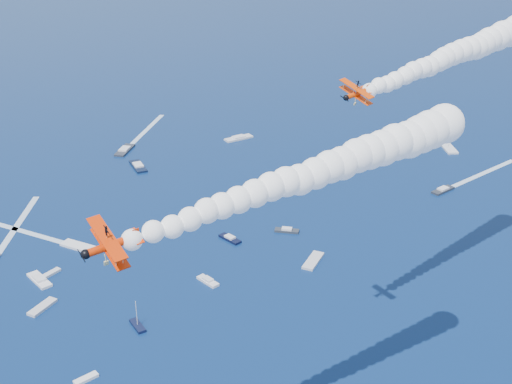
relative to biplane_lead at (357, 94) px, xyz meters
name	(u,v)px	position (x,y,z in m)	size (l,w,h in m)	color
biplane_lead	(357,94)	(0.00, 0.00, 0.00)	(6.48, 7.27, 4.38)	#EB4004
biplane_trail	(112,245)	(-47.96, -28.82, -6.51)	(7.85, 8.80, 5.30)	red
smoke_trail_lead	(457,54)	(28.11, 11.32, 2.31)	(57.24, 26.98, 11.21)	white
smoke_trail_trail	(308,175)	(-18.53, -21.62, -4.20)	(59.63, 19.55, 11.21)	white
spectator_boats	(179,226)	(-17.62, 74.35, -60.69)	(234.88, 179.98, 0.70)	#2B2F3A
boat_wakes	(177,183)	(-10.89, 106.25, -61.01)	(190.47, 109.50, 0.04)	white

